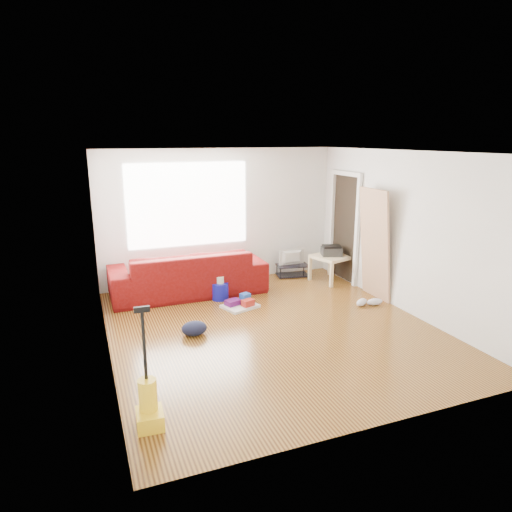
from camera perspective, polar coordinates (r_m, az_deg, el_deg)
name	(u,v)px	position (r m, az deg, el deg)	size (l,w,h in m)	color
room	(273,242)	(6.47, 2.13, 1.81)	(4.51, 5.01, 2.51)	#42220E
sofa	(189,293)	(8.22, -8.40, -4.63)	(2.67, 1.04, 0.78)	#540603
tv_stand	(292,270)	(9.11, 4.56, -1.77)	(0.68, 0.46, 0.23)	black
tv	(293,257)	(9.04, 4.60, -0.17)	(0.54, 0.07, 0.31)	black
side_table	(331,259)	(8.82, 9.37, -0.43)	(0.77, 0.77, 0.51)	beige
printer	(332,251)	(8.78, 9.42, 0.67)	(0.44, 0.38, 0.19)	#2A2A2A
bucket	(220,299)	(7.87, -4.51, -5.38)	(0.29, 0.29, 0.29)	#13139C
toilet_paper	(220,288)	(7.78, -4.48, -4.02)	(0.13, 0.13, 0.12)	beige
cleaning_tray	(241,304)	(7.47, -1.94, -5.98)	(0.63, 0.57, 0.19)	silver
backpack	(194,335)	(6.55, -7.70, -9.74)	(0.36, 0.29, 0.20)	#121636
sneakers	(368,302)	(7.77, 13.84, -5.60)	(0.51, 0.26, 0.12)	silver
vacuum	(149,405)	(4.67, -13.26, -17.63)	(0.27, 0.30, 1.20)	yellow
door_panel	(371,297)	(8.18, 14.20, -5.02)	(0.04, 0.75, 1.89)	tan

